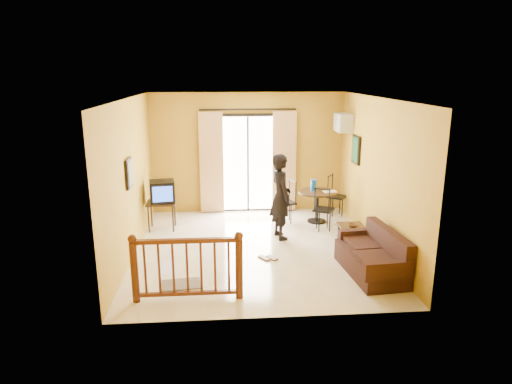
{
  "coord_description": "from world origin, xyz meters",
  "views": [
    {
      "loc": [
        -0.64,
        -8.04,
        3.24
      ],
      "look_at": [
        0.01,
        0.2,
        1.06
      ],
      "focal_mm": 32.0,
      "sensor_mm": 36.0,
      "label": 1
    }
  ],
  "objects": [
    {
      "name": "dining_table",
      "position": [
        1.47,
        1.51,
        0.56
      ],
      "size": [
        0.84,
        0.84,
        0.71
      ],
      "color": "black",
      "rests_on": "ground"
    },
    {
      "name": "stair_balustrade",
      "position": [
        -1.15,
        -1.9,
        0.56
      ],
      "size": [
        1.63,
        0.13,
        1.04
      ],
      "color": "#471E0F",
      "rests_on": "ground"
    },
    {
      "name": "room_shell",
      "position": [
        0.0,
        0.0,
        1.7
      ],
      "size": [
        5.0,
        5.0,
        5.0
      ],
      "color": "white",
      "rests_on": "ground"
    },
    {
      "name": "picture_left",
      "position": [
        -2.22,
        -0.2,
        1.55
      ],
      "size": [
        0.05,
        0.42,
        0.52
      ],
      "color": "black",
      "rests_on": "room_shell"
    },
    {
      "name": "television",
      "position": [
        -1.87,
        1.28,
        0.83
      ],
      "size": [
        0.57,
        0.53,
        0.45
      ],
      "rotation": [
        0.0,
        0.0,
        0.16
      ],
      "color": "black",
      "rests_on": "tv_table"
    },
    {
      "name": "dining_chairs",
      "position": [
        1.43,
        1.48,
        0.0
      ],
      "size": [
        1.79,
        1.54,
        0.95
      ],
      "color": "black",
      "rests_on": "ground"
    },
    {
      "name": "sofa",
      "position": [
        1.85,
        -1.24,
        0.28
      ],
      "size": [
        0.88,
        1.65,
        0.76
      ],
      "rotation": [
        0.0,
        0.0,
        0.1
      ],
      "color": "black",
      "rests_on": "ground"
    },
    {
      "name": "tv_table",
      "position": [
        -1.9,
        1.29,
        0.52
      ],
      "size": [
        0.6,
        0.5,
        0.6
      ],
      "color": "black",
      "rests_on": "ground"
    },
    {
      "name": "botanical_print",
      "position": [
        2.22,
        1.3,
        1.65
      ],
      "size": [
        0.05,
        0.5,
        0.6
      ],
      "color": "black",
      "rests_on": "room_shell"
    },
    {
      "name": "standing_person",
      "position": [
        0.53,
        0.59,
        0.86
      ],
      "size": [
        0.55,
        0.7,
        1.71
      ],
      "primitive_type": "imported",
      "rotation": [
        0.0,
        0.0,
        1.81
      ],
      "color": "black",
      "rests_on": "ground"
    },
    {
      "name": "sandals",
      "position": [
        0.18,
        -0.49,
        0.01
      ],
      "size": [
        0.36,
        0.26,
        0.03
      ],
      "color": "brown",
      "rests_on": "ground"
    },
    {
      "name": "doormat",
      "position": [
        -1.29,
        -1.41,
        0.01
      ],
      "size": [
        0.64,
        0.47,
        0.02
      ],
      "primitive_type": "cube",
      "rotation": [
        0.0,
        0.0,
        0.12
      ],
      "color": "#62574E",
      "rests_on": "ground"
    },
    {
      "name": "coffee_table",
      "position": [
        1.85,
        -0.11,
        0.26
      ],
      "size": [
        0.48,
        0.87,
        0.39
      ],
      "color": "black",
      "rests_on": "ground"
    },
    {
      "name": "ground",
      "position": [
        0.0,
        0.0,
        0.0
      ],
      "size": [
        5.0,
        5.0,
        0.0
      ],
      "primitive_type": "plane",
      "color": "beige",
      "rests_on": "ground"
    },
    {
      "name": "serving_tray",
      "position": [
        1.72,
        1.41,
        0.72
      ],
      "size": [
        0.3,
        0.22,
        0.02
      ],
      "primitive_type": "cube",
      "rotation": [
        0.0,
        0.0,
        0.15
      ],
      "color": "white",
      "rests_on": "dining_table"
    },
    {
      "name": "air_conditioner",
      "position": [
        2.09,
        1.95,
        2.15
      ],
      "size": [
        0.31,
        0.6,
        0.4
      ],
      "color": "silver",
      "rests_on": "room_shell"
    },
    {
      "name": "water_jug",
      "position": [
        1.39,
        1.55,
        0.83
      ],
      "size": [
        0.13,
        0.13,
        0.25
      ],
      "primitive_type": "cylinder",
      "color": "#124DAD",
      "rests_on": "dining_table"
    },
    {
      "name": "bowl",
      "position": [
        1.85,
        -0.0,
        0.42
      ],
      "size": [
        0.23,
        0.23,
        0.06
      ],
      "primitive_type": "imported",
      "rotation": [
        0.0,
        0.0,
        0.28
      ],
      "color": "brown",
      "rests_on": "coffee_table"
    },
    {
      "name": "balcony_door",
      "position": [
        0.0,
        2.43,
        1.19
      ],
      "size": [
        2.25,
        0.14,
        2.46
      ],
      "color": "black",
      "rests_on": "ground"
    }
  ]
}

